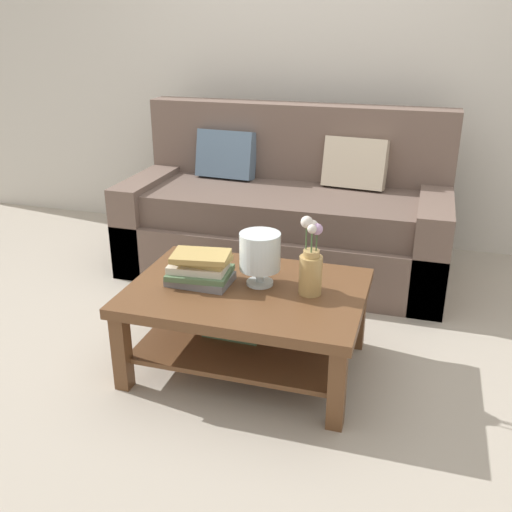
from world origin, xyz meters
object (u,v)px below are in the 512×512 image
Objects in this scene: glass_hurricane_vase at (260,253)px; book_stack_main at (200,269)px; couch at (286,216)px; coffee_table at (247,309)px; flower_pitcher at (311,264)px.

book_stack_main is at bearing -167.34° from glass_hurricane_vase.
couch is 1.24m from coffee_table.
couch is 1.90× the size of coffee_table.
book_stack_main is at bearing -176.20° from flower_pitcher.
couch is 1.22m from glass_hurricane_vase.
glass_hurricane_vase reaches higher than book_stack_main.
book_stack_main is 1.19× the size of glass_hurricane_vase.
flower_pitcher is (0.25, -0.03, -0.02)m from glass_hurricane_vase.
coffee_table is 0.28m from glass_hurricane_vase.
couch is at bearing 108.66° from flower_pitcher.
couch reaches higher than flower_pitcher.
flower_pitcher is at bearing 5.11° from coffee_table.
coffee_table is 0.29m from book_stack_main.
couch is 1.30m from flower_pitcher.
couch reaches higher than coffee_table.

